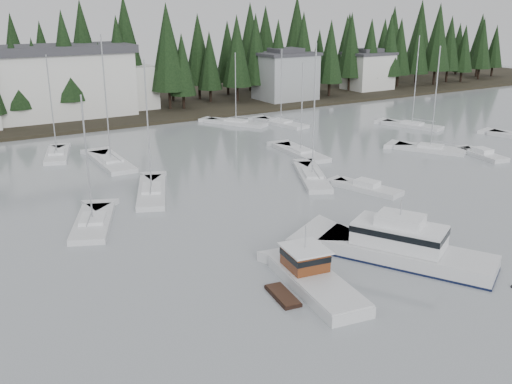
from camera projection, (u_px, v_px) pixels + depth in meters
far_shore_land at (64, 104)px, 104.09m from camera, size 240.00×54.00×1.00m
conifer_treeline at (80, 113)px, 95.18m from camera, size 200.00×22.00×20.00m
house_east_a at (285, 75)px, 105.01m from camera, size 10.60×8.48×9.25m
house_east_b at (368, 70)px, 117.69m from camera, size 9.54×7.42×8.25m
harbor_inn at (64, 82)px, 88.94m from camera, size 29.50×11.50×10.90m
lobster_boat_brown at (313, 281)px, 36.34m from camera, size 5.27×9.03×4.30m
cabin_cruiser_center at (403, 250)px, 40.16m from camera, size 9.07×12.40×5.19m
sailboat_0 at (281, 124)px, 86.08m from camera, size 4.30×9.71×11.69m
sailboat_1 at (57, 156)px, 67.84m from camera, size 4.71×8.55×12.45m
sailboat_2 at (412, 126)px, 84.43m from camera, size 5.22×9.30×13.67m
sailboat_3 at (312, 178)px, 59.23m from camera, size 6.87×10.33×14.32m
sailboat_4 at (152, 193)px, 54.45m from camera, size 6.26×10.24×13.14m
sailboat_7 at (301, 154)px, 68.93m from camera, size 3.61×9.72×11.46m
sailboat_10 at (93, 225)px, 46.72m from camera, size 5.85×8.81×11.26m
sailboat_11 at (430, 150)px, 70.68m from camera, size 6.76×8.83×13.20m
sailboat_12 at (111, 163)px, 64.85m from camera, size 3.18×10.26×14.84m
sailboat_13 at (236, 124)px, 86.27m from camera, size 7.01×9.74×11.15m
runabout_1 at (367, 189)px, 55.56m from camera, size 4.06×7.32×1.42m
runabout_2 at (482, 155)px, 67.95m from camera, size 3.39×6.83×1.42m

